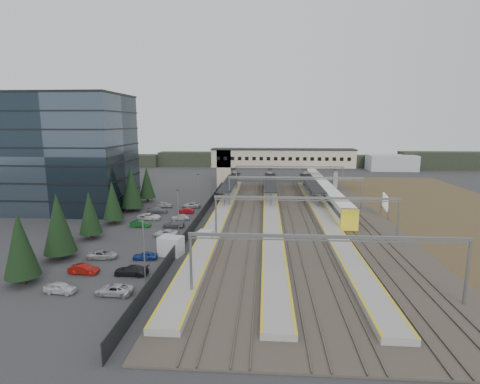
# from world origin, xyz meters

# --- Properties ---
(ground) EXTENTS (220.00, 220.00, 0.00)m
(ground) POSITION_xyz_m (0.00, 0.00, 0.00)
(ground) COLOR #2B2B2D
(ground) RESTS_ON ground
(office_building) EXTENTS (24.30, 18.30, 24.30)m
(office_building) POSITION_xyz_m (-36.00, 12.00, 12.19)
(office_building) COLOR #364250
(office_building) RESTS_ON ground
(conifer_row) EXTENTS (4.42, 49.82, 9.50)m
(conifer_row) POSITION_xyz_m (-22.00, -3.86, 4.84)
(conifer_row) COLOR black
(conifer_row) RESTS_ON ground
(car_park) EXTENTS (10.44, 44.61, 1.25)m
(car_park) POSITION_xyz_m (-13.38, -5.81, 0.59)
(car_park) COLOR silver
(car_park) RESTS_ON ground
(lampposts) EXTENTS (0.50, 53.25, 8.07)m
(lampposts) POSITION_xyz_m (-8.00, 1.25, 4.34)
(lampposts) COLOR slate
(lampposts) RESTS_ON ground
(fence) EXTENTS (0.08, 90.00, 2.00)m
(fence) POSITION_xyz_m (-6.50, 5.00, 1.00)
(fence) COLOR #26282B
(fence) RESTS_ON ground
(relay_cabin_near) EXTENTS (3.61, 2.97, 2.64)m
(relay_cabin_near) POSITION_xyz_m (-7.42, -15.36, 1.32)
(relay_cabin_near) COLOR #A9ABAE
(relay_cabin_near) RESTS_ON ground
(relay_cabin_far) EXTENTS (2.51, 2.23, 2.00)m
(relay_cabin_far) POSITION_xyz_m (-3.39, -9.79, 1.00)
(relay_cabin_far) COLOR #A9ABAE
(relay_cabin_far) RESTS_ON ground
(rail_corridor) EXTENTS (34.00, 90.00, 0.92)m
(rail_corridor) POSITION_xyz_m (9.34, 5.00, 0.29)
(rail_corridor) COLOR #36322A
(rail_corridor) RESTS_ON ground
(canopies) EXTENTS (23.10, 30.00, 3.28)m
(canopies) POSITION_xyz_m (7.00, 27.00, 3.92)
(canopies) COLOR black
(canopies) RESTS_ON ground
(footbridge) EXTENTS (40.40, 6.40, 11.20)m
(footbridge) POSITION_xyz_m (7.70, 42.00, 7.93)
(footbridge) COLOR #C6B695
(footbridge) RESTS_ON ground
(gantries) EXTENTS (28.40, 62.28, 7.17)m
(gantries) POSITION_xyz_m (12.00, 3.00, 6.00)
(gantries) COLOR slate
(gantries) RESTS_ON ground
(train) EXTENTS (2.97, 61.97, 3.73)m
(train) POSITION_xyz_m (20.00, 28.09, 2.12)
(train) COLOR white
(train) RESTS_ON ground
(billboard) EXTENTS (0.95, 5.48, 4.60)m
(billboard) POSITION_xyz_m (29.10, 8.27, 3.06)
(billboard) COLOR slate
(billboard) RESTS_ON ground
(scrub_east) EXTENTS (34.00, 120.00, 0.06)m
(scrub_east) POSITION_xyz_m (45.00, 5.00, 0.03)
(scrub_east) COLOR #473822
(scrub_east) RESTS_ON ground
(treeline_far) EXTENTS (170.00, 19.00, 7.00)m
(treeline_far) POSITION_xyz_m (23.81, 92.28, 2.95)
(treeline_far) COLOR black
(treeline_far) RESTS_ON ground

